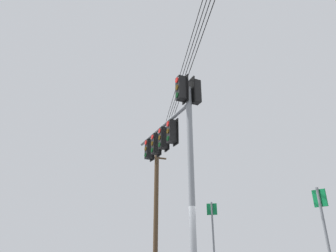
% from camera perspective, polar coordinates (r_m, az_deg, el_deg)
% --- Properties ---
extents(signal_mast_assembly, '(3.72, 4.11, 7.07)m').
position_cam_1_polar(signal_mast_assembly, '(10.79, 0.96, -2.48)').
color(signal_mast_assembly, gray).
rests_on(signal_mast_assembly, ground).
extents(utility_pole_wooden, '(1.34, 1.20, 8.85)m').
position_cam_1_polar(utility_pole_wooden, '(22.93, -2.40, -14.84)').
color(utility_pole_wooden, '#4C3823').
rests_on(utility_pole_wooden, ground).
extents(route_sign_primary, '(0.39, 0.10, 2.95)m').
position_cam_1_polar(route_sign_primary, '(11.52, 9.06, -20.35)').
color(route_sign_primary, slate).
rests_on(route_sign_primary, ground).
extents(route_sign_secondary, '(0.29, 0.27, 2.81)m').
position_cam_1_polar(route_sign_secondary, '(8.40, 29.13, -17.94)').
color(route_sign_secondary, slate).
rests_on(route_sign_secondary, ground).
extents(overhead_wire_span, '(12.28, 28.02, 1.77)m').
position_cam_1_polar(overhead_wire_span, '(9.79, 5.52, 16.86)').
color(overhead_wire_span, black).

